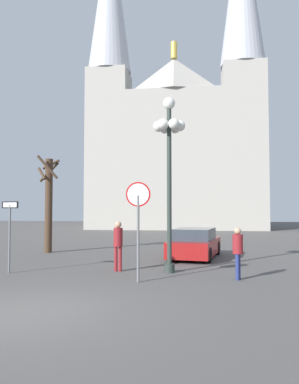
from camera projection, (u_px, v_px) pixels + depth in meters
The scene contains 9 objects.
ground_plane at pixel (23, 313), 7.83m from camera, with size 120.00×120.00×0.00m, color #514F4C.
cathedral at pixel (176, 128), 43.18m from camera, with size 19.85×10.85×37.62m.
stop_sign at pixel (138, 212), 11.20m from camera, with size 0.75×0.08×3.01m.
one_way_arrow_sign at pixel (10, 228), 12.76m from camera, with size 0.67×0.19×2.46m.
street_lamp at pixel (169, 147), 13.03m from camera, with size 1.14×1.04×6.15m.
bare_tree at pixel (49, 202), 18.88m from camera, with size 1.29×1.31×4.89m.
parked_car_near_red at pixel (195, 244), 16.76m from camera, with size 2.53×4.55×1.33m.
pedestrian_walking at pixel (118, 241), 13.13m from camera, with size 0.32×0.32×1.76m.
pedestrian_standing at pixel (238, 248), 11.54m from camera, with size 0.32×0.32×1.62m.
Camera 1 is at (3.63, -7.54, 2.18)m, focal length 34.72 mm.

